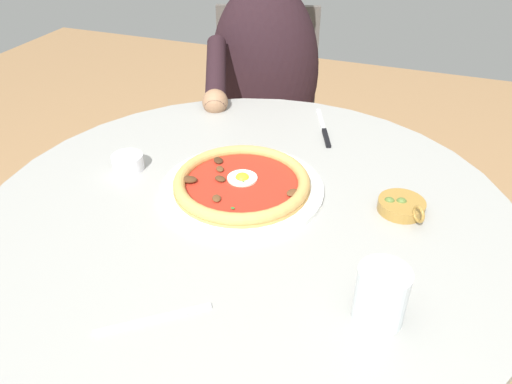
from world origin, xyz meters
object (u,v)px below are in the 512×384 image
at_px(ramekin_capers, 128,162).
at_px(diner_person, 264,130).
at_px(olive_pan, 402,206).
at_px(fork_utensil, 154,319).
at_px(pizza_on_plate, 242,184).
at_px(dining_table, 249,278).
at_px(steak_knife, 325,132).
at_px(water_glass, 380,298).
at_px(cafe_chair_diner, 266,110).

xyz_separation_m(ramekin_capers, diner_person, (-0.08, -0.68, -0.24)).
distance_m(olive_pan, fork_utensil, 0.51).
height_order(pizza_on_plate, ramekin_capers, pizza_on_plate).
xyz_separation_m(dining_table, ramekin_capers, (0.30, -0.04, 0.21)).
distance_m(steak_knife, ramekin_capers, 0.48).
distance_m(dining_table, pizza_on_plate, 0.22).
xyz_separation_m(dining_table, steak_knife, (-0.07, -0.35, 0.20)).
bearing_deg(ramekin_capers, diner_person, -96.34).
distance_m(water_glass, diner_person, 1.08).
bearing_deg(steak_knife, fork_utensil, 81.89).
bearing_deg(pizza_on_plate, dining_table, 123.69).
distance_m(pizza_on_plate, fork_utensil, 0.36).
bearing_deg(olive_pan, cafe_chair_diner, -54.66).
relative_size(steak_knife, ramekin_capers, 2.97).
distance_m(pizza_on_plate, water_glass, 0.40).
bearing_deg(cafe_chair_diner, olive_pan, 125.34).
distance_m(ramekin_capers, cafe_chair_diner, 0.85).
distance_m(water_glass, fork_utensil, 0.34).
xyz_separation_m(water_glass, diner_person, (0.50, -0.92, -0.26)).
bearing_deg(steak_knife, olive_pan, 129.25).
distance_m(steak_knife, cafe_chair_diner, 0.64).
bearing_deg(cafe_chair_diner, diner_person, 106.35).
relative_size(dining_table, diner_person, 0.88).
xyz_separation_m(pizza_on_plate, diner_person, (0.19, -0.67, -0.24)).
bearing_deg(fork_utensil, diner_person, -79.43).
height_order(olive_pan, diner_person, diner_person).
xyz_separation_m(steak_knife, cafe_chair_diner, (0.33, -0.50, -0.21)).
height_order(dining_table, olive_pan, olive_pan).
bearing_deg(pizza_on_plate, cafe_chair_diner, -74.17).
xyz_separation_m(pizza_on_plate, water_glass, (-0.31, 0.24, 0.02)).
bearing_deg(pizza_on_plate, fork_utensil, 90.64).
xyz_separation_m(dining_table, fork_utensil, (0.03, 0.32, 0.20)).
xyz_separation_m(water_glass, cafe_chair_diner, (0.54, -1.05, -0.25)).
bearing_deg(steak_knife, cafe_chair_diner, -56.87).
xyz_separation_m(pizza_on_plate, cafe_chair_diner, (0.23, -0.81, -0.23)).
relative_size(steak_knife, diner_person, 0.17).
bearing_deg(water_glass, fork_utensil, 21.30).
xyz_separation_m(water_glass, steak_knife, (0.21, -0.55, -0.04)).
relative_size(olive_pan, cafe_chair_diner, 0.12).
distance_m(olive_pan, cafe_chair_diner, 0.97).
xyz_separation_m(fork_utensil, diner_person, (0.19, -1.04, -0.22)).
bearing_deg(water_glass, cafe_chair_diner, -62.70).
bearing_deg(fork_utensil, cafe_chair_diner, -78.74).
height_order(dining_table, cafe_chair_diner, cafe_chair_diner).
bearing_deg(pizza_on_plate, water_glass, 142.21).
distance_m(dining_table, fork_utensil, 0.37).
relative_size(steak_knife, olive_pan, 1.95).
distance_m(dining_table, diner_person, 0.76).
relative_size(fork_utensil, diner_person, 0.12).
xyz_separation_m(water_glass, fork_utensil, (0.31, 0.12, -0.04)).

